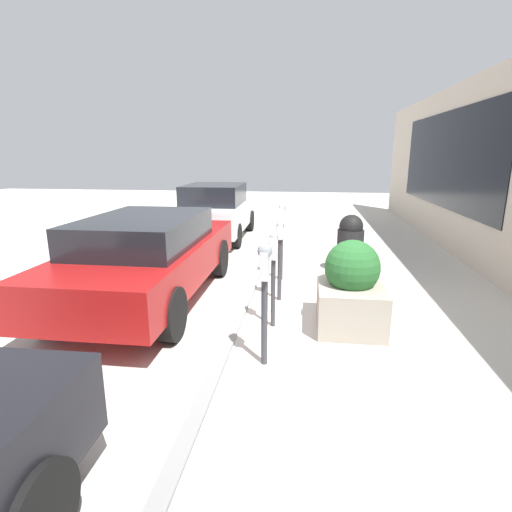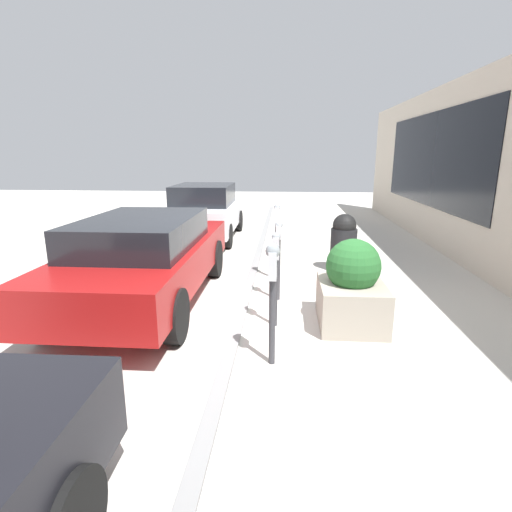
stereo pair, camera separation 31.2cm
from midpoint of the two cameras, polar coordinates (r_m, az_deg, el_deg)
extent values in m
plane|color=beige|center=(6.32, -2.63, -7.64)|extent=(40.00, 40.00, 0.00)
cube|color=gray|center=(6.32, -3.35, -7.45)|extent=(24.50, 0.16, 0.04)
cube|color=black|center=(11.90, 22.82, 12.59)|extent=(7.35, 0.02, 2.42)
cylinder|color=#38383D|center=(4.59, 0.34, -9.43)|extent=(0.07, 0.07, 1.03)
cube|color=silver|center=(4.36, 0.35, -1.31)|extent=(0.19, 0.09, 0.32)
sphere|color=gray|center=(4.32, 0.36, 0.71)|extent=(0.16, 0.16, 0.16)
cylinder|color=#38383D|center=(5.58, 1.17, -5.30)|extent=(0.06, 0.06, 0.98)
cube|color=silver|center=(5.40, 1.21, 1.15)|extent=(0.14, 0.09, 0.31)
sphere|color=gray|center=(5.36, 1.22, 2.75)|extent=(0.12, 0.12, 0.12)
cylinder|color=#38383D|center=(6.57, 1.82, -1.97)|extent=(0.07, 0.07, 1.04)
cube|color=silver|center=(6.42, 1.87, 3.44)|extent=(0.15, 0.09, 0.22)
sphere|color=gray|center=(6.40, 1.88, 4.43)|extent=(0.13, 0.13, 0.13)
cylinder|color=#38383D|center=(7.65, 1.80, 0.63)|extent=(0.07, 0.07, 1.10)
cube|color=silver|center=(7.52, 1.84, 5.83)|extent=(0.14, 0.09, 0.30)
sphere|color=gray|center=(7.50, 1.85, 6.98)|extent=(0.12, 0.12, 0.12)
cube|color=#A39989|center=(5.82, 11.91, -6.66)|extent=(1.16, 0.90, 0.62)
sphere|color=#28662D|center=(5.65, 12.19, -1.40)|extent=(0.76, 0.76, 0.76)
cube|color=maroon|center=(6.75, -16.51, -0.84)|extent=(4.67, 1.83, 0.61)
cube|color=black|center=(6.46, -17.41, 3.28)|extent=(2.43, 1.60, 0.46)
cylinder|color=black|center=(7.94, -7.06, -0.37)|extent=(0.72, 0.22, 0.72)
cylinder|color=black|center=(8.42, -18.26, -0.14)|extent=(0.72, 0.22, 0.72)
cylinder|color=black|center=(5.28, -13.20, -8.36)|extent=(0.72, 0.22, 0.72)
cylinder|color=black|center=(5.99, -28.75, -7.07)|extent=(0.72, 0.22, 0.72)
cube|color=silver|center=(11.56, -7.99, 5.76)|extent=(3.94, 1.79, 0.69)
cube|color=black|center=(11.33, -8.27, 8.70)|extent=(2.05, 1.55, 0.54)
cylinder|color=black|center=(12.66, -3.23, 5.05)|extent=(0.64, 0.21, 0.64)
cylinder|color=black|center=(12.97, -10.29, 5.06)|extent=(0.64, 0.21, 0.64)
cylinder|color=black|center=(10.30, -4.98, 2.85)|extent=(0.64, 0.21, 0.64)
cylinder|color=black|center=(10.67, -13.51, 2.91)|extent=(0.64, 0.21, 0.64)
cylinder|color=black|center=(8.41, 11.30, 0.86)|extent=(0.53, 0.53, 0.88)
sphere|color=black|center=(8.31, 11.48, 4.27)|extent=(0.48, 0.48, 0.48)
camera|label=1|loc=(0.16, 88.52, 0.38)|focal=28.00mm
camera|label=2|loc=(0.16, -91.48, -0.38)|focal=28.00mm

